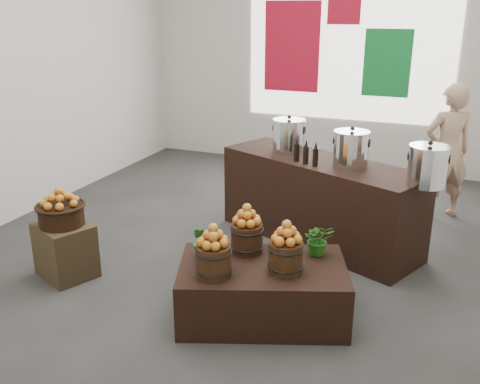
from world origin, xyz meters
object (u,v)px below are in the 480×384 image
at_px(stock_pot_left, 289,137).
at_px(stock_pot_right, 428,167).
at_px(crate, 65,250).
at_px(counter, 319,201).
at_px(stock_pot_center, 351,150).
at_px(shopper, 447,152).
at_px(wicker_basket, 61,215).
at_px(display_table, 262,290).

distance_m(stock_pot_left, stock_pot_right, 1.68).
bearing_deg(crate, counter, 39.74).
bearing_deg(stock_pot_center, counter, 156.19).
distance_m(counter, shopper, 1.84).
relative_size(wicker_basket, display_table, 0.31).
height_order(display_table, stock_pot_left, stock_pot_left).
relative_size(stock_pot_left, stock_pot_center, 1.00).
xyz_separation_m(display_table, stock_pot_center, (0.39, 1.56, 0.88)).
bearing_deg(wicker_basket, shopper, 42.38).
distance_m(wicker_basket, counter, 2.72).
relative_size(counter, shopper, 1.38).
height_order(stock_pot_center, shopper, shopper).
distance_m(wicker_basket, stock_pot_right, 3.46).
height_order(stock_pot_right, shopper, shopper).
distance_m(wicker_basket, display_table, 2.07).
xyz_separation_m(wicker_basket, stock_pot_left, (1.65, 1.92, 0.49)).
distance_m(display_table, counter, 1.73).
height_order(counter, shopper, shopper).
distance_m(crate, wicker_basket, 0.36).
height_order(stock_pot_left, stock_pot_center, same).
bearing_deg(counter, wicker_basket, -116.45).
bearing_deg(crate, shopper, 42.38).
distance_m(stock_pot_left, stock_pot_center, 0.84).
xyz_separation_m(crate, counter, (2.09, 1.73, 0.20)).
bearing_deg(counter, display_table, -68.06).
bearing_deg(stock_pot_left, stock_pot_center, -23.81).
bearing_deg(stock_pot_left, counter, -23.81).
height_order(counter, stock_pot_right, stock_pot_right).
height_order(crate, display_table, crate).
relative_size(stock_pot_right, shopper, 0.21).
xyz_separation_m(stock_pot_left, shopper, (1.68, 1.12, -0.29)).
xyz_separation_m(wicker_basket, display_table, (2.03, 0.03, -0.39)).
relative_size(wicker_basket, stock_pot_right, 1.20).
height_order(crate, counter, counter).
xyz_separation_m(stock_pot_right, shopper, (0.14, 1.79, -0.29)).
xyz_separation_m(crate, display_table, (2.03, 0.03, -0.03)).
xyz_separation_m(counter, stock_pot_right, (1.10, -0.49, 0.65)).
relative_size(wicker_basket, stock_pot_left, 1.20).
bearing_deg(crate, stock_pot_left, 49.32).
xyz_separation_m(display_table, counter, (0.06, 1.71, 0.23)).
relative_size(counter, stock_pot_center, 6.47).
bearing_deg(stock_pot_center, wicker_basket, -146.78).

